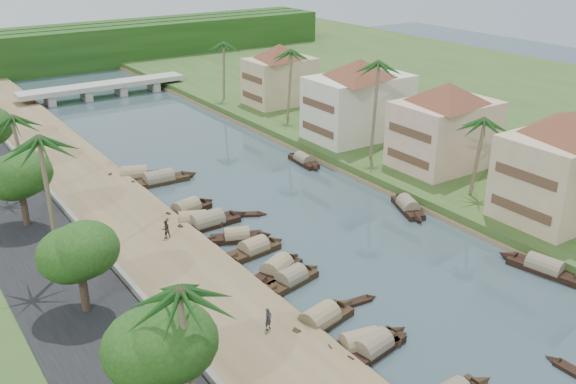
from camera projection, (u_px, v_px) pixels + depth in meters
ground at (396, 271)px, 53.85m from camera, size 220.00×220.00×0.00m
left_bank at (126, 228)px, 60.70m from camera, size 10.00×180.00×0.80m
right_bank at (399, 157)px, 78.77m from camera, size 16.00×180.00×1.20m
road at (33, 248)px, 56.18m from camera, size 8.00×180.00×1.40m
retaining_wall at (81, 230)px, 58.16m from camera, size 0.40×180.00×1.10m
treeline at (55, 49)px, 128.79m from camera, size 120.00×14.00×8.00m
bridge at (103, 87)px, 108.25m from camera, size 28.00×4.00×2.40m
building_near at (566, 163)px, 59.73m from camera, size 14.85×14.85×10.20m
building_mid at (445, 124)px, 72.57m from camera, size 14.11×14.11×9.70m
building_far at (359, 98)px, 82.67m from camera, size 15.59×15.59×10.20m
building_distant at (280, 74)px, 98.67m from camera, size 12.62×12.62×9.20m
sampan_2 at (361, 344)px, 43.78m from camera, size 7.77×3.14×2.04m
sampan_3 at (373, 348)px, 43.37m from camera, size 7.69×2.81×2.05m
sampan_4 at (320, 321)px, 46.35m from camera, size 8.16×3.42×2.26m
sampan_5 at (277, 270)px, 53.21m from camera, size 7.21×4.56×2.27m
sampan_6 at (291, 279)px, 51.81m from camera, size 6.91×2.93×2.04m
sampan_7 at (237, 237)px, 58.94m from camera, size 6.69×3.79×1.83m
sampan_8 at (254, 249)px, 56.64m from camera, size 6.93×2.36×2.12m
sampan_9 at (207, 223)px, 61.74m from camera, size 9.08×2.09×2.28m
sampan_10 at (193, 222)px, 61.94m from camera, size 7.83×4.78×2.17m
sampan_11 at (186, 210)px, 64.52m from camera, size 7.73×3.66×2.18m
sampan_12 at (159, 180)px, 72.16m from camera, size 9.57×2.27×2.25m
sampan_13 at (135, 176)px, 73.39m from camera, size 8.53×4.73×2.31m
sampan_14 at (545, 268)px, 53.52m from camera, size 3.21×8.62×2.07m
sampan_15 at (408, 207)px, 65.26m from camera, size 4.24×7.48×2.03m
sampan_16 at (303, 161)px, 78.18m from camera, size 1.86×7.25×1.81m
canoe_1 at (351, 304)px, 49.03m from camera, size 4.76×1.26×0.76m
canoe_2 at (239, 215)px, 64.15m from camera, size 5.40×3.62×0.84m
palm_1 at (480, 123)px, 63.37m from camera, size 3.20×3.20×9.37m
palm_2 at (376, 66)px, 72.67m from camera, size 3.20×3.20×12.86m
palm_3 at (288, 53)px, 88.47m from camera, size 3.20×3.20×11.23m
palm_4 at (189, 292)px, 30.91m from camera, size 3.20×3.20×10.86m
palm_5 at (41, 142)px, 46.51m from camera, size 3.20×3.20×12.74m
palm_6 at (17, 119)px, 62.39m from camera, size 3.20×3.20×9.82m
palm_7 at (222, 45)px, 99.54m from camera, size 3.20×3.20×10.36m
tree_1 at (160, 345)px, 33.27m from camera, size 5.04×5.04×7.43m
tree_2 at (79, 253)px, 44.19m from camera, size 4.72×4.72×6.61m
tree_3 at (19, 176)px, 57.13m from camera, size 4.99×4.99×6.96m
tree_6 at (386, 94)px, 85.64m from camera, size 4.56×4.56×6.88m
person_near at (268, 319)px, 44.44m from camera, size 0.70×0.57×1.66m
person_far at (166, 229)px, 57.60m from camera, size 0.86×0.68×1.70m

